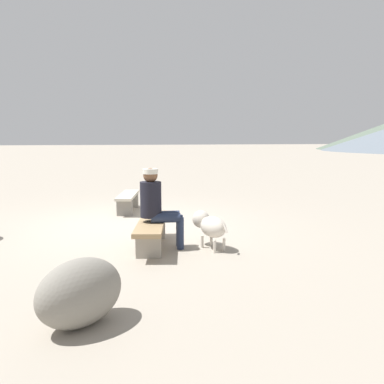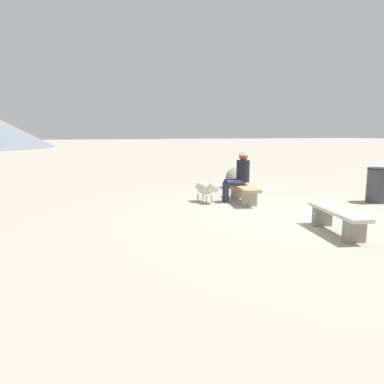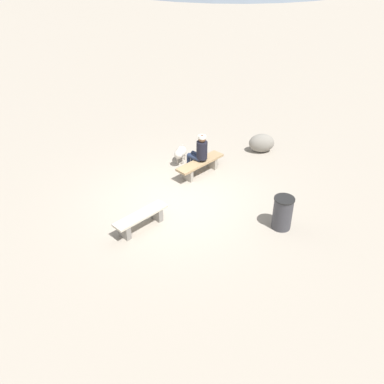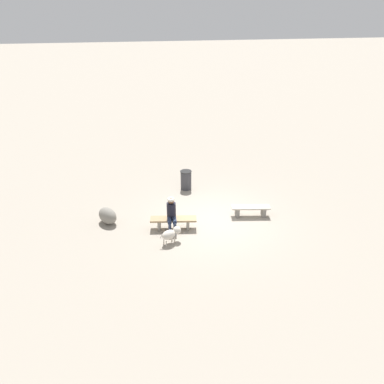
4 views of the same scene
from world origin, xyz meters
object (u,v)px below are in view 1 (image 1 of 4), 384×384
bench_right (152,228)px  dog (209,225)px  seated_person (157,203)px  bench_left (128,199)px  boulder (80,292)px

bench_right → dog: dog is taller
seated_person → dog: size_ratio=1.61×
bench_left → bench_right: 3.12m
bench_left → seated_person: 3.24m
bench_right → boulder: (2.34, -1.01, 0.00)m
bench_left → bench_right: (3.12, 0.11, 0.03)m
bench_right → seated_person: (0.08, 0.08, 0.41)m
bench_right → boulder: 2.55m
bench_right → seated_person: 0.43m
bench_right → dog: (0.27, 0.88, 0.06)m
seated_person → bench_right: bearing=-127.8°
bench_left → dog: bearing=29.7°
bench_left → dog: (3.39, 0.98, 0.09)m
boulder → bench_right: bearing=156.7°
boulder → seated_person: bearing=154.4°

